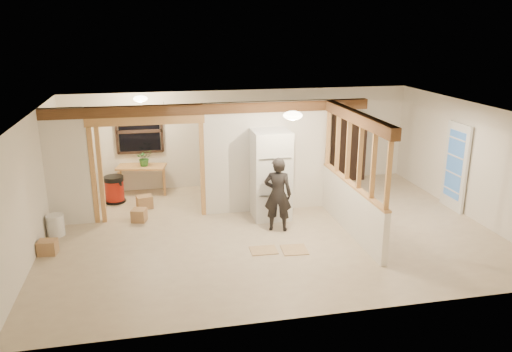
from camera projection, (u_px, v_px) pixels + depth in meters
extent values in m
cube|color=#C9B695|center=(270.00, 230.00, 10.37)|extent=(9.00, 6.50, 0.01)
cube|color=white|center=(271.00, 111.00, 9.64)|extent=(9.00, 6.50, 0.01)
cube|color=silver|center=(242.00, 138.00, 13.05)|extent=(9.00, 0.01, 2.50)
cube|color=silver|center=(324.00, 237.00, 6.96)|extent=(9.00, 0.01, 2.50)
cube|color=silver|center=(32.00, 187.00, 9.13)|extent=(0.01, 6.50, 2.50)
cube|color=silver|center=(471.00, 160.00, 10.88)|extent=(0.01, 6.50, 2.50)
cube|color=white|center=(67.00, 168.00, 10.34)|extent=(0.90, 0.12, 2.50)
cube|color=white|center=(267.00, 157.00, 11.17)|extent=(2.80, 0.12, 2.50)
cube|color=tan|center=(149.00, 170.00, 10.71)|extent=(2.46, 0.14, 2.20)
cube|color=brown|center=(212.00, 109.00, 10.61)|extent=(7.00, 0.18, 0.22)
cube|color=brown|center=(356.00, 117.00, 9.61)|extent=(0.18, 3.30, 0.22)
cube|color=white|center=(351.00, 209.00, 10.16)|extent=(0.12, 3.20, 1.00)
cube|color=tan|center=(354.00, 153.00, 9.82)|extent=(0.14, 3.20, 1.32)
cube|color=black|center=(139.00, 131.00, 12.38)|extent=(1.12, 0.10, 1.10)
cube|color=white|center=(455.00, 167.00, 11.32)|extent=(0.12, 0.86, 2.00)
ellipsoid|color=#FFEABF|center=(293.00, 115.00, 9.24)|extent=(0.36, 0.36, 0.16)
ellipsoid|color=#FFEABF|center=(140.00, 99.00, 11.32)|extent=(0.32, 0.32, 0.14)
ellipsoid|color=#FFD88C|center=(164.00, 116.00, 10.84)|extent=(0.07, 0.07, 0.07)
cube|color=silver|center=(271.00, 174.00, 10.83)|extent=(0.80, 0.78, 1.95)
imported|color=black|center=(278.00, 194.00, 10.16)|extent=(0.66, 0.54, 1.56)
cube|color=tan|center=(142.00, 180.00, 12.48)|extent=(1.26, 0.81, 0.74)
imported|color=#225B25|center=(144.00, 158.00, 12.29)|extent=(0.42, 0.38, 0.41)
cylinder|color=maroon|center=(114.00, 189.00, 11.89)|extent=(0.59, 0.59, 0.66)
cube|color=black|center=(349.00, 147.00, 13.51)|extent=(0.90, 0.30, 1.80)
cylinder|color=silver|center=(56.00, 225.00, 10.05)|extent=(0.45, 0.45, 0.43)
cube|color=#A87C51|center=(145.00, 202.00, 11.58)|extent=(0.40, 0.37, 0.29)
cube|color=#A87C51|center=(139.00, 215.00, 10.80)|extent=(0.36, 0.36, 0.27)
cube|color=#A87C51|center=(48.00, 247.00, 9.25)|extent=(0.36, 0.31, 0.27)
cube|color=tan|center=(294.00, 250.00, 9.44)|extent=(0.50, 0.50, 0.02)
cube|color=tan|center=(264.00, 250.00, 9.42)|extent=(0.51, 0.41, 0.02)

